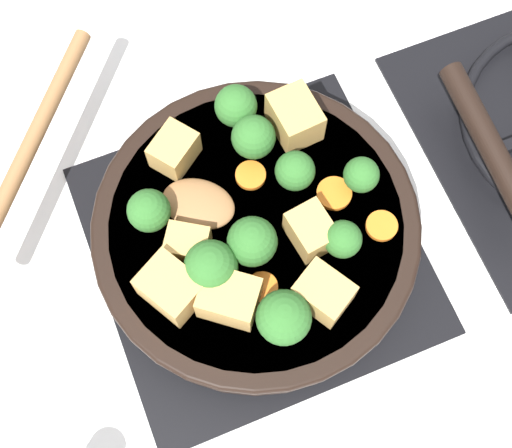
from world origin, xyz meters
name	(u,v)px	position (x,y,z in m)	size (l,w,h in m)	color
ground_plane	(256,249)	(0.00, 0.00, 0.00)	(2.40, 2.40, 0.00)	white
front_burner_grate	(256,245)	(0.00, 0.00, 0.01)	(0.31, 0.31, 0.03)	black
skillet_pan	(259,230)	(0.00, 0.00, 0.05)	(0.30, 0.41, 0.05)	black
wooden_spoon	(94,172)	(-0.10, -0.12, 0.08)	(0.26, 0.26, 0.02)	olive
tofu_cube_center_large	(174,150)	(-0.09, -0.04, 0.09)	(0.04, 0.03, 0.03)	tan
tofu_cube_near_handle	(323,293)	(0.09, 0.03, 0.09)	(0.04, 0.04, 0.04)	tan
tofu_cube_east_chunk	(295,117)	(-0.08, 0.07, 0.09)	(0.05, 0.04, 0.04)	tan
tofu_cube_west_chunk	(229,298)	(0.06, -0.05, 0.09)	(0.05, 0.04, 0.04)	tan
tofu_cube_back_piece	(187,244)	(0.00, -0.06, 0.09)	(0.04, 0.03, 0.03)	tan
tofu_cube_front_piece	(171,288)	(0.03, -0.09, 0.09)	(0.05, 0.04, 0.04)	tan
tofu_cube_mid_small	(311,231)	(0.03, 0.04, 0.09)	(0.04, 0.03, 0.03)	tan
broccoli_floret_near_spoon	(284,318)	(0.09, -0.01, 0.10)	(0.05, 0.05, 0.05)	#709956
broccoli_floret_center_top	(295,171)	(-0.03, 0.05, 0.10)	(0.04, 0.04, 0.04)	#709956
broccoli_floret_east_rim	(149,211)	(-0.04, -0.09, 0.10)	(0.04, 0.04, 0.05)	#709956
broccoli_floret_west_rim	(360,172)	(0.00, 0.10, 0.10)	(0.03, 0.03, 0.04)	#709956
broccoli_floret_north_edge	(211,267)	(0.03, -0.05, 0.10)	(0.05, 0.05, 0.05)	#709956
broccoli_floret_south_cluster	(252,242)	(0.02, -0.01, 0.10)	(0.04, 0.04, 0.05)	#709956
broccoli_floret_mid_floret	(236,106)	(-0.11, 0.02, 0.10)	(0.04, 0.04, 0.05)	#709956
broccoli_floret_small_inner	(253,137)	(-0.07, 0.03, 0.10)	(0.04, 0.04, 0.05)	#709956
broccoli_floret_tall_stem	(343,239)	(0.05, 0.06, 0.10)	(0.03, 0.03, 0.04)	#709956
carrot_slice_orange_thin	(251,175)	(-0.05, 0.01, 0.08)	(0.03, 0.03, 0.01)	orange
carrot_slice_near_center	(382,226)	(0.05, 0.10, 0.08)	(0.03, 0.03, 0.01)	orange
carrot_slice_edge_slice	(262,287)	(0.06, -0.02, 0.08)	(0.03, 0.03, 0.01)	orange
carrot_slice_under_broccoli	(335,195)	(0.00, 0.08, 0.08)	(0.03, 0.03, 0.01)	orange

